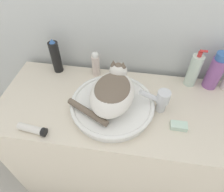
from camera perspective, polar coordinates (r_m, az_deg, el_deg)
wall_back at (r=1.03m, az=5.31°, el=24.83°), size 8.00×0.05×2.40m
vanity_counter at (r=1.33m, az=1.70°, el=-14.26°), size 1.22×0.52×0.84m
sink_basin at (r=0.95m, az=0.11°, el=-2.57°), size 0.40×0.40×0.05m
cat at (r=0.89m, az=0.14°, el=1.56°), size 0.31×0.30×0.15m
faucet at (r=0.94m, az=13.71°, el=-0.99°), size 0.14×0.06×0.13m
deodorant_stick at (r=1.11m, az=-4.68°, el=9.21°), size 0.04×0.04×0.15m
soap_pump_bottle at (r=1.11m, az=22.32°, el=6.79°), size 0.06×0.06×0.22m
mouthwash_bottle at (r=1.14m, az=27.44°, el=6.26°), size 0.07×0.07×0.21m
hairspray_can_black at (r=1.16m, az=-15.79°, el=10.76°), size 0.05×0.05×0.20m
cream_tube at (r=0.94m, az=-21.73°, el=-8.82°), size 0.14×0.05×0.04m
soap_bar at (r=0.94m, az=18.54°, el=-8.09°), size 0.07×0.04×0.02m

